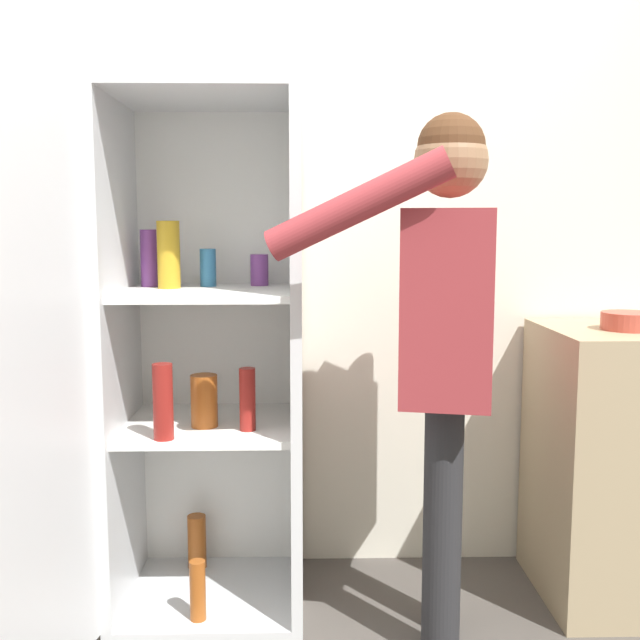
# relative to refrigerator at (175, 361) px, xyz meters

# --- Properties ---
(wall_back) EXTENTS (7.00, 0.06, 2.55)m
(wall_back) POSITION_rel_refrigerator_xyz_m (0.32, 0.42, 0.42)
(wall_back) COLOR silver
(wall_back) RESTS_ON ground_plane
(refrigerator) EXTENTS (0.79, 1.18, 1.71)m
(refrigerator) POSITION_rel_refrigerator_xyz_m (0.00, 0.00, 0.00)
(refrigerator) COLOR silver
(refrigerator) RESTS_ON ground_plane
(person) EXTENTS (0.70, 0.58, 1.60)m
(person) POSITION_rel_refrigerator_xyz_m (0.83, -0.18, 0.15)
(person) COLOR #262628
(person) RESTS_ON ground_plane
(counter) EXTENTS (0.66, 0.56, 0.94)m
(counter) POSITION_rel_refrigerator_xyz_m (1.56, 0.10, -0.38)
(counter) COLOR tan
(counter) RESTS_ON ground_plane
(bowl) EXTENTS (0.18, 0.18, 0.06)m
(bowl) POSITION_rel_refrigerator_xyz_m (1.48, 0.06, 0.12)
(bowl) COLOR #B24738
(bowl) RESTS_ON counter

